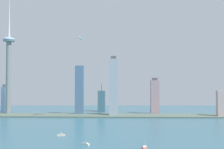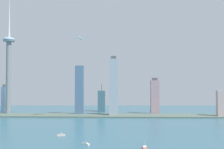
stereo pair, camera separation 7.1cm
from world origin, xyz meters
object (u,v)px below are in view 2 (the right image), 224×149
at_px(skyscraper_0, 102,101).
at_px(skyscraper_1, 155,97).
at_px(boat_0, 86,144).
at_px(boat_1, 61,135).
at_px(skyscraper_4, 220,104).
at_px(boat_2, 145,149).
at_px(skyscraper_5, 114,87).
at_px(skyscraper_6, 4,99).
at_px(airplane, 80,38).
at_px(observation_tower, 9,61).
at_px(channel_buoy_2, 206,123).
at_px(skyscraper_2, 80,90).

relative_size(skyscraper_0, skyscraper_1, 0.81).
xyz_separation_m(boat_0, boat_1, (-49.20, 60.34, 0.03)).
relative_size(skyscraper_4, boat_0, 5.87).
relative_size(skyscraper_1, boat_2, 5.79).
xyz_separation_m(skyscraper_0, skyscraper_5, (39.41, -104.43, 45.21)).
distance_m(boat_0, boat_2, 85.09).
xyz_separation_m(skyscraper_6, boat_1, (245.14, -325.09, -37.98)).
height_order(boat_0, airplane, airplane).
height_order(observation_tower, channel_buoy_2, observation_tower).
height_order(skyscraper_1, skyscraper_5, skyscraper_5).
xyz_separation_m(skyscraper_0, channel_buoy_2, (243.65, -221.25, -30.77)).
xyz_separation_m(skyscraper_6, airplane, (247.20, -134.49, 157.46)).
bearing_deg(airplane, observation_tower, -115.69).
relative_size(boat_1, channel_buoy_2, 4.97).
distance_m(skyscraper_1, skyscraper_5, 128.82).
relative_size(skyscraper_2, channel_buoy_2, 47.35).
bearing_deg(skyscraper_4, skyscraper_5, 177.77).
bearing_deg(skyscraper_0, airplane, -103.24).
bearing_deg(observation_tower, skyscraper_4, -4.11).
relative_size(observation_tower, skyscraper_4, 4.92).
bearing_deg(boat_1, boat_0, -62.18).
bearing_deg(boat_0, skyscraper_4, -101.92).
relative_size(observation_tower, boat_1, 23.77).
distance_m(skyscraper_0, channel_buoy_2, 330.55).
bearing_deg(skyscraper_0, skyscraper_5, -69.32).
distance_m(skyscraper_4, skyscraper_6, 608.11).
relative_size(skyscraper_5, boat_2, 9.04).
relative_size(skyscraper_4, skyscraper_6, 0.82).
xyz_separation_m(skyscraper_5, boat_0, (-31.94, -315.12, -75.95)).
distance_m(skyscraper_6, channel_buoy_2, 563.83).
bearing_deg(skyscraper_6, boat_1, -52.98).
bearing_deg(airplane, boat_1, -2.86).
bearing_deg(skyscraper_4, channel_buoy_2, -124.23).
bearing_deg(skyscraper_2, skyscraper_6, 169.41).
distance_m(channel_buoy_2, airplane, 348.22).
relative_size(skyscraper_1, channel_buoy_2, 35.62).
distance_m(observation_tower, skyscraper_6, 120.95).
bearing_deg(skyscraper_2, channel_buoy_2, -25.68).
distance_m(skyscraper_0, boat_1, 362.92).
distance_m(skyscraper_0, skyscraper_2, 101.82).
xyz_separation_m(skyscraper_0, boat_0, (7.47, -419.55, -30.75)).
bearing_deg(skyscraper_6, observation_tower, -54.01).
bearing_deg(observation_tower, skyscraper_5, -5.86).
bearing_deg(skyscraper_5, observation_tower, 174.14).
height_order(skyscraper_5, channel_buoy_2, skyscraper_5).
xyz_separation_m(skyscraper_6, channel_buoy_2, (530.51, -187.14, -38.04)).
bearing_deg(boat_1, airplane, 78.00).
height_order(boat_1, channel_buoy_2, boat_1).
distance_m(skyscraper_4, boat_2, 400.87).
xyz_separation_m(boat_0, boat_2, (81.48, -24.52, 0.26)).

